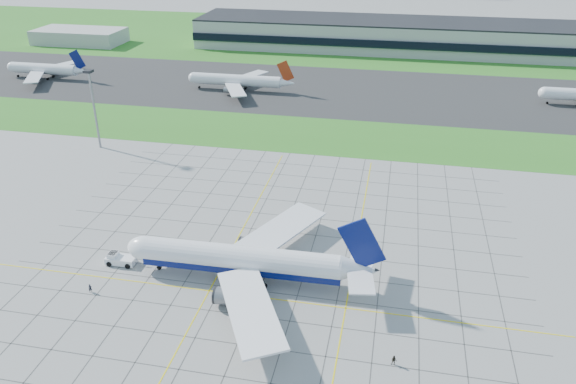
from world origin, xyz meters
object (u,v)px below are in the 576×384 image
Objects in this scene: crew_far at (394,361)px; distant_jet_1 at (238,80)px; crew_near at (90,288)px; airliner at (243,260)px; pushback_tug at (120,259)px; light_mast at (93,100)px; distant_jet_0 at (45,69)px.

distant_jet_1 reaches higher than crew_far.
distant_jet_1 is (-9.93, 143.34, 3.57)m from crew_near.
crew_near is at bearing -160.98° from airliner.
distant_jet_1 is at bearing 105.56° from airliner.
pushback_tug is at bearing 178.93° from airliner.
airliner is at bearing -43.01° from light_mast.
airliner is 138.35m from distant_jet_1.
distant_jet_1 is (26.51, 71.15, -11.69)m from light_mast.
distant_jet_0 is 92.03m from distant_jet_1.
crew_far is 167.73m from distant_jet_1.
distant_jet_1 is at bearing 123.77° from crew_far.
distant_jet_0 is (-163.23, 152.69, 3.50)m from crew_far.
crew_far is (60.15, -19.25, -0.20)m from pushback_tug.
crew_near is (-29.45, -10.72, -3.78)m from airliner.
pushback_tug is 4.86× the size of crew_far.
light_mast is 0.46× the size of airliner.
airliner is 31.57m from crew_near.
distant_jet_1 reaches higher than crew_near.
light_mast is 82.30m from crew_near.
airliner reaches higher than crew_far.
distant_jet_0 is at bearing 126.70° from pushback_tug.
crew_near is at bearing -54.74° from distant_jet_0.
airliner reaches higher than distant_jet_1.
light_mast reaches higher than airliner.
distant_jet_0 reaches higher than crew_near.
pushback_tug is (37.57, -61.43, -15.00)m from light_mast.
distant_jet_1 is (-39.39, 132.62, -0.22)m from airliner.
light_mast is 76.82m from distant_jet_1.
airliner reaches higher than crew_near.
airliner is (65.90, -61.47, -11.48)m from light_mast.
crew_near is at bearing -179.24° from crew_far.
light_mast is 13.88× the size of crew_near.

